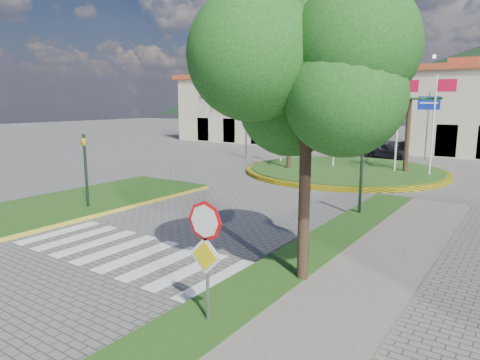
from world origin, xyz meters
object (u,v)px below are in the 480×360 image
Objects in this scene: deciduous_tree at (308,72)px; car_dark_b at (424,146)px; roundabout_island at (345,170)px; car_dark_a at (385,151)px; white_van at (264,139)px; stop_sign at (206,244)px.

deciduous_tree is 31.05m from car_dark_b.
roundabout_island reaches higher than car_dark_a.
car_dark_b reaches higher than white_van.
white_van is at bearing 123.12° from deciduous_tree.
roundabout_island is 2.99× the size of white_van.
car_dark_a is (-4.87, 28.70, -1.17)m from stop_sign.
white_van is (-13.83, 12.62, 0.42)m from roundabout_island.
roundabout_island is at bearing -175.18° from car_dark_a.
deciduous_tree reaches higher than stop_sign.
deciduous_tree reaches higher than white_van.
car_dark_a is 5.25m from car_dark_b.
stop_sign is at bearing -148.70° from white_van.
stop_sign is 0.64× the size of car_dark_b.
stop_sign is 29.13m from car_dark_a.
deciduous_tree is (5.50, -17.00, 5.00)m from roundabout_island.
white_van is 1.02× the size of car_dark_b.
car_dark_a is 0.88× the size of car_dark_b.
white_van is at bearing 89.06° from car_dark_b.
car_dark_a is (0.03, 8.66, 0.45)m from roundabout_island.
car_dark_b is at bearing 81.61° from roundabout_island.
roundabout_island is 3.48× the size of car_dark_a.
deciduous_tree is 1.63× the size of car_dark_b.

